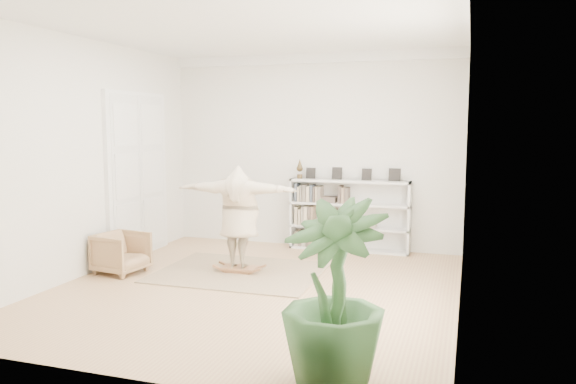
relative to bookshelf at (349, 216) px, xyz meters
The scene contains 9 objects.
floor 2.98m from the bookshelf, 104.79° to the right, with size 6.00×6.00×0.00m, color tan.
room_shell 2.97m from the bookshelf, behind, with size 6.00×6.00×6.00m.
doors 3.84m from the bookshelf, 156.24° to the right, with size 0.09×1.78×2.92m.
bookshelf is the anchor object (origin of this frame).
armchair 4.06m from the bookshelf, 138.68° to the right, with size 0.68×0.70×0.64m, color tan.
rug 2.54m from the bookshelf, 121.61° to the right, with size 2.50×2.00×0.02m, color tan.
rocker_board 2.53m from the bookshelf, 121.61° to the right, with size 0.55×0.33×0.12m.
person 2.48m from the bookshelf, 121.61° to the right, with size 1.95×0.53×1.58m, color beige.
houseplant 5.40m from the bookshelf, 79.62° to the right, with size 0.93×0.93×1.65m, color #2F592C.
Camera 1 is at (2.82, -7.18, 2.30)m, focal length 35.00 mm.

